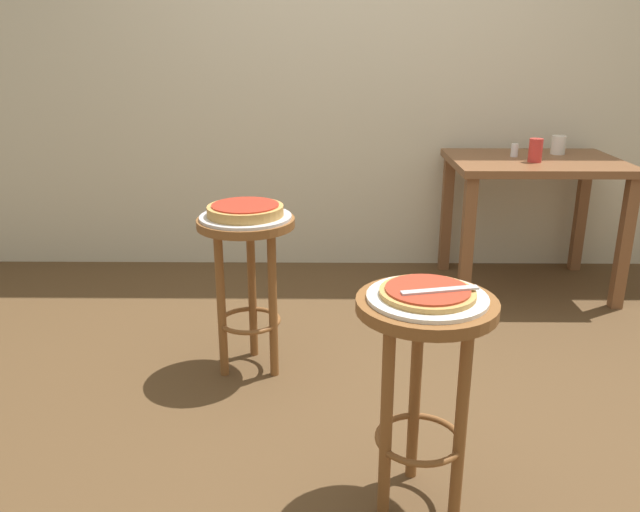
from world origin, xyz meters
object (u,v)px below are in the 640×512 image
at_px(pizza_foreground, 427,292).
at_px(serving_plate_middle, 246,217).
at_px(stool_middle, 247,259).
at_px(pizza_server_knife, 440,290).
at_px(pizza_middle, 245,210).
at_px(condiment_shaker, 515,150).
at_px(serving_plate_foreground, 427,298).
at_px(cup_near_edge, 535,150).
at_px(cup_far_edge, 558,145).
at_px(stool_foreground, 424,355).
at_px(dining_table, 533,181).

bearing_deg(pizza_foreground, serving_plate_middle, 125.61).
xyz_separation_m(stool_middle, pizza_server_knife, (0.63, -0.86, 0.21)).
height_order(pizza_middle, pizza_server_knife, pizza_middle).
height_order(condiment_shaker, pizza_server_knife, condiment_shaker).
relative_size(serving_plate_foreground, cup_near_edge, 2.74).
relative_size(serving_plate_foreground, cup_far_edge, 3.26).
height_order(stool_foreground, pizza_foreground, pizza_foreground).
height_order(cup_near_edge, condiment_shaker, cup_near_edge).
bearing_deg(cup_near_edge, pizza_server_knife, -114.22).
xyz_separation_m(pizza_middle, dining_table, (1.46, 0.98, -0.09)).
relative_size(dining_table, condiment_shaker, 12.82).
relative_size(serving_plate_middle, cup_far_edge, 3.59).
bearing_deg(serving_plate_foreground, pizza_foreground, 0.00).
height_order(serving_plate_foreground, pizza_foreground, pizza_foreground).
bearing_deg(pizza_middle, stool_foreground, -54.39).
height_order(dining_table, pizza_server_knife, dining_table).
height_order(dining_table, condiment_shaker, condiment_shaker).
xyz_separation_m(serving_plate_middle, cup_far_edge, (1.63, 1.13, 0.12)).
distance_m(pizza_foreground, cup_far_edge, 2.23).
distance_m(condiment_shaker, pizza_server_knife, 2.04).
xyz_separation_m(stool_foreground, serving_plate_foreground, (0.00, 0.00, 0.18)).
distance_m(dining_table, cup_near_edge, 0.21).
xyz_separation_m(serving_plate_foreground, cup_near_edge, (0.82, 1.73, 0.13)).
height_order(serving_plate_foreground, pizza_middle, pizza_middle).
bearing_deg(dining_table, pizza_server_knife, -114.08).
relative_size(stool_foreground, pizza_server_knife, 3.05).
distance_m(serving_plate_middle, pizza_middle, 0.03).
distance_m(serving_plate_middle, condiment_shaker, 1.72).
bearing_deg(serving_plate_foreground, condiment_shaker, 68.25).
xyz_separation_m(serving_plate_foreground, stool_middle, (-0.60, 0.84, -0.18)).
bearing_deg(stool_middle, pizza_foreground, -54.39).
distance_m(serving_plate_foreground, pizza_server_knife, 0.05).
distance_m(pizza_foreground, pizza_server_knife, 0.04).
bearing_deg(condiment_shaker, cup_near_edge, -69.14).
distance_m(pizza_foreground, dining_table, 2.02).
xyz_separation_m(serving_plate_foreground, pizza_middle, (-0.60, 0.84, 0.03)).
relative_size(pizza_middle, cup_far_edge, 2.97).
bearing_deg(cup_far_edge, stool_foreground, -117.34).
height_order(serving_plate_foreground, dining_table, dining_table).
bearing_deg(pizza_server_knife, serving_plate_foreground, 133.53).
relative_size(serving_plate_middle, condiment_shaker, 5.22).
relative_size(stool_foreground, pizza_foreground, 2.52).
bearing_deg(serving_plate_foreground, pizza_middle, 125.61).
bearing_deg(serving_plate_middle, pizza_server_knife, -53.71).
height_order(cup_near_edge, cup_far_edge, cup_near_edge).
xyz_separation_m(pizza_middle, cup_near_edge, (1.42, 0.89, 0.10)).
xyz_separation_m(dining_table, pizza_server_knife, (-0.82, -1.84, 0.09)).
relative_size(serving_plate_middle, dining_table, 0.41).
relative_size(stool_foreground, dining_table, 0.74).
distance_m(stool_foreground, serving_plate_foreground, 0.18).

